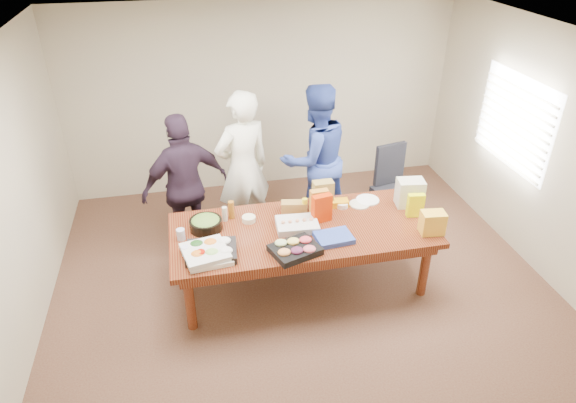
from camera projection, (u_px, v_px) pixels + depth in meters
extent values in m
cube|color=#47301E|center=(302.00, 283.00, 5.79)|extent=(5.50, 5.00, 0.02)
cube|color=white|center=(306.00, 40.00, 4.40)|extent=(5.50, 5.00, 0.02)
cube|color=beige|center=(262.00, 98.00, 7.20)|extent=(5.50, 0.04, 2.70)
cube|color=beige|center=(403.00, 372.00, 2.99)|extent=(5.50, 0.04, 2.70)
cube|color=beige|center=(10.00, 208.00, 4.60)|extent=(0.04, 5.00, 2.70)
cube|color=beige|center=(545.00, 154.00, 5.59)|extent=(0.04, 5.00, 2.70)
cube|color=white|center=(514.00, 122.00, 6.01)|extent=(0.03, 1.40, 1.10)
cube|color=beige|center=(511.00, 122.00, 6.01)|extent=(0.04, 1.36, 1.00)
cube|color=#4C1C0F|center=(302.00, 256.00, 5.59)|extent=(2.80, 1.20, 0.75)
cube|color=black|center=(393.00, 190.00, 6.61)|extent=(0.62, 0.62, 1.02)
imported|color=white|center=(243.00, 169.00, 6.11)|extent=(0.83, 0.69, 1.95)
imported|color=#2E449C|center=(315.00, 159.00, 6.36)|extent=(1.11, 0.96, 1.93)
imported|color=#291B2A|center=(186.00, 187.00, 5.90)|extent=(1.13, 0.76, 1.78)
cube|color=black|center=(211.00, 251.00, 4.97)|extent=(0.52, 0.43, 0.07)
cube|color=black|center=(295.00, 250.00, 5.00)|extent=(0.55, 0.48, 0.07)
cube|color=silver|center=(297.00, 225.00, 5.38)|extent=(0.46, 0.36, 0.08)
cylinder|color=black|center=(206.00, 224.00, 5.36)|extent=(0.40, 0.40, 0.11)
cube|color=#2D47A7|center=(334.00, 238.00, 5.19)|extent=(0.39, 0.31, 0.06)
cube|color=red|center=(322.00, 208.00, 5.44)|extent=(0.23, 0.13, 0.31)
cube|color=#EEFF02|center=(415.00, 205.00, 5.54)|extent=(0.19, 0.09, 0.27)
cube|color=#C67F28|center=(319.00, 203.00, 5.55)|extent=(0.20, 0.10, 0.31)
cylinder|color=white|center=(315.00, 204.00, 5.68)|extent=(0.11, 0.11, 0.15)
cylinder|color=yellow|center=(305.00, 206.00, 5.63)|extent=(0.06, 0.06, 0.17)
cylinder|color=brown|center=(231.00, 210.00, 5.52)|extent=(0.07, 0.07, 0.21)
cylinder|color=beige|center=(225.00, 214.00, 5.48)|extent=(0.06, 0.06, 0.17)
cube|color=orange|center=(339.00, 203.00, 5.78)|extent=(0.23, 0.14, 0.07)
cube|color=#A37C3B|center=(294.00, 206.00, 5.67)|extent=(0.31, 0.18, 0.12)
cube|color=olive|center=(323.00, 193.00, 5.74)|extent=(0.23, 0.14, 0.30)
cylinder|color=#A60D00|center=(201.00, 256.00, 4.87)|extent=(0.09, 0.09, 0.11)
cylinder|color=silver|center=(185.00, 251.00, 4.95)|extent=(0.09, 0.09, 0.10)
cylinder|color=silver|center=(181.00, 234.00, 5.19)|extent=(0.09, 0.09, 0.12)
cube|color=white|center=(209.00, 255.00, 4.94)|extent=(0.46, 0.46, 0.05)
cube|color=silver|center=(205.00, 252.00, 4.91)|extent=(0.50, 0.50, 0.05)
cylinder|color=white|center=(368.00, 200.00, 5.89)|extent=(0.31, 0.31, 0.02)
cylinder|color=beige|center=(359.00, 204.00, 5.81)|extent=(0.26, 0.26, 0.01)
cylinder|color=white|center=(342.00, 205.00, 5.76)|extent=(0.17, 0.17, 0.05)
cylinder|color=beige|center=(249.00, 219.00, 5.50)|extent=(0.18, 0.18, 0.06)
cube|color=beige|center=(410.00, 193.00, 5.74)|extent=(0.32, 0.25, 0.32)
cube|color=yellow|center=(432.00, 223.00, 5.26)|extent=(0.26, 0.20, 0.24)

